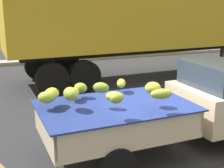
{
  "coord_description": "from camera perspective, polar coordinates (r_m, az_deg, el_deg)",
  "views": [
    {
      "loc": [
        -2.76,
        -4.98,
        2.93
      ],
      "look_at": [
        -0.6,
        0.77,
        1.32
      ],
      "focal_mm": 50.07,
      "sensor_mm": 36.0,
      "label": 1
    }
  ],
  "objects": [
    {
      "name": "pickup_truck",
      "position": [
        6.87,
        15.91,
        -3.21
      ],
      "size": [
        5.07,
        2.0,
        1.7
      ],
      "rotation": [
        0.0,
        0.0,
        0.04
      ],
      "color": "#CCB793",
      "rests_on": "ground"
    },
    {
      "name": "ground",
      "position": [
        6.41,
        7.64,
        -12.65
      ],
      "size": [
        220.0,
        220.0,
        0.0
      ],
      "primitive_type": "plane",
      "color": "#28282B"
    },
    {
      "name": "curb_strip",
      "position": [
        16.22,
        -10.51,
        4.36
      ],
      "size": [
        80.0,
        0.8,
        0.16
      ],
      "primitive_type": "cube",
      "color": "gray",
      "rests_on": "ground"
    },
    {
      "name": "semi_trailer",
      "position": [
        12.74,
        8.61,
        12.81
      ],
      "size": [
        12.1,
        3.12,
        3.95
      ],
      "rotation": [
        0.0,
        0.0,
        0.05
      ],
      "color": "gold",
      "rests_on": "ground"
    }
  ]
}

